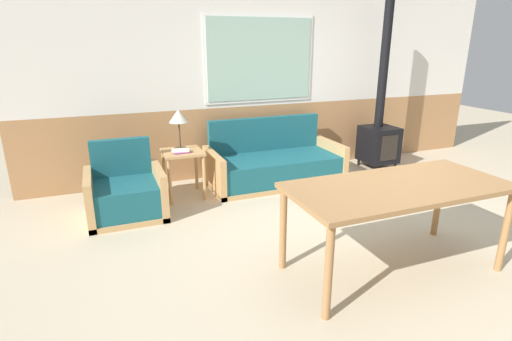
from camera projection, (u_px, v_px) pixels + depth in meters
The scene contains 9 objects.
ground_plane at pixel (389, 244), 3.89m from camera, with size 16.00×16.00×0.00m, color beige.
wall_back at pixel (278, 79), 5.79m from camera, with size 7.20×0.09×2.70m.
couch at pixel (274, 165), 5.53m from camera, with size 1.82×0.85×0.86m.
armchair at pixel (126, 195), 4.46m from camera, with size 0.83×0.75×0.82m.
side_table at pixel (183, 160), 4.94m from camera, with size 0.48×0.48×0.60m.
table_lamp at pixel (179, 118), 4.85m from camera, with size 0.24×0.24×0.50m.
book_stack at pixel (181, 151), 4.81m from camera, with size 0.22×0.15×0.04m.
dining_table at pixel (398, 193), 3.25m from camera, with size 1.83×0.84×0.78m.
wood_stove at pixel (380, 129), 6.09m from camera, with size 0.48×0.50×2.50m.
Camera 1 is at (-2.49, -2.76, 1.88)m, focal length 28.00 mm.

